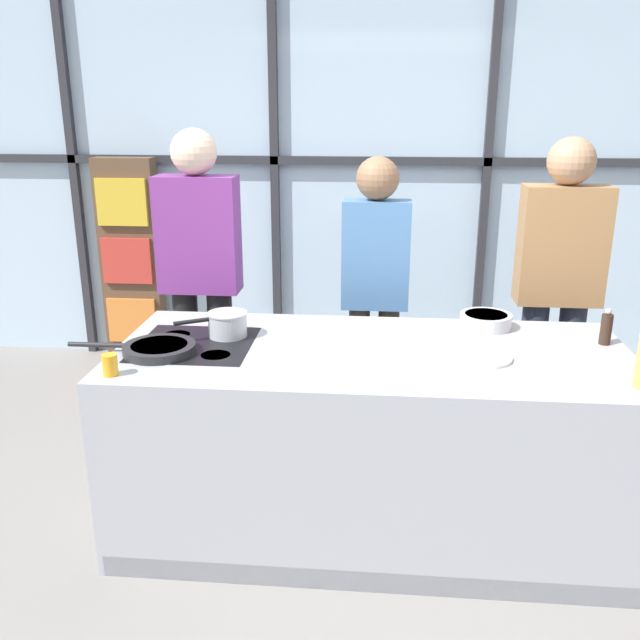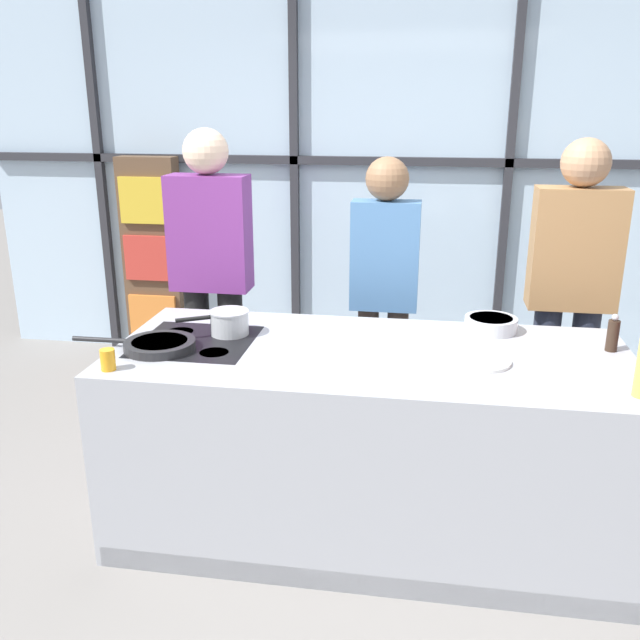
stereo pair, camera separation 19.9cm
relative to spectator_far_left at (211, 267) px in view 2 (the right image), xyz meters
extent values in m
plane|color=gray|center=(1.00, -0.86, -1.04)|extent=(18.00, 18.00, 0.00)
cube|color=silver|center=(1.00, 1.38, 0.36)|extent=(6.40, 0.04, 2.80)
cube|color=#2D2D33|center=(1.00, 1.33, 0.50)|extent=(6.40, 0.06, 0.06)
cube|color=#2D2D33|center=(-1.30, 1.33, 0.36)|extent=(0.06, 0.06, 2.80)
cube|color=#2D2D33|center=(0.23, 1.33, 0.36)|extent=(0.06, 0.06, 2.80)
cube|color=#2D2D33|center=(1.77, 1.33, 0.36)|extent=(0.06, 0.06, 2.80)
cube|color=brown|center=(-0.87, 1.20, -0.26)|extent=(0.45, 0.16, 1.56)
cube|color=orange|center=(-0.87, 1.11, -0.70)|extent=(0.38, 0.03, 0.34)
cube|color=red|center=(-0.87, 1.11, -0.23)|extent=(0.38, 0.03, 0.34)
cube|color=gold|center=(-0.87, 1.11, 0.21)|extent=(0.38, 0.03, 0.34)
cube|color=#A8AAB2|center=(1.00, -0.86, -0.59)|extent=(2.29, 0.98, 0.90)
cube|color=black|center=(0.20, -0.86, -0.15)|extent=(0.52, 0.52, 0.01)
cube|color=black|center=(1.00, -1.34, -0.99)|extent=(2.24, 0.03, 0.10)
cylinder|color=#38383D|center=(0.07, -0.99, -0.15)|extent=(0.13, 0.13, 0.01)
cylinder|color=#38383D|center=(0.32, -0.99, -0.15)|extent=(0.13, 0.13, 0.01)
cylinder|color=#38383D|center=(0.07, -0.74, -0.15)|extent=(0.13, 0.13, 0.01)
cylinder|color=#38383D|center=(0.32, -0.74, -0.15)|extent=(0.13, 0.13, 0.01)
cylinder|color=black|center=(0.10, 0.00, -0.59)|extent=(0.15, 0.15, 0.91)
cylinder|color=black|center=(-0.10, 0.00, -0.59)|extent=(0.15, 0.15, 0.91)
cube|color=#7A3384|center=(0.00, 0.00, 0.20)|extent=(0.45, 0.20, 0.65)
sphere|color=beige|center=(0.00, 0.00, 0.65)|extent=(0.25, 0.25, 0.25)
cylinder|color=#47382D|center=(1.08, 0.00, -0.62)|extent=(0.12, 0.12, 0.84)
cylinder|color=#47382D|center=(0.92, 0.00, -0.62)|extent=(0.12, 0.12, 0.84)
cube|color=#4C7AAD|center=(1.00, 0.00, 0.10)|extent=(0.37, 0.17, 0.60)
sphere|color=#8C6647|center=(1.00, 0.00, 0.52)|extent=(0.23, 0.23, 0.23)
cylinder|color=#232838|center=(2.10, 0.00, -0.59)|extent=(0.14, 0.14, 0.89)
cylinder|color=#232838|center=(1.90, 0.00, -0.59)|extent=(0.14, 0.14, 0.89)
cube|color=#A37547|center=(2.00, 0.00, 0.17)|extent=(0.45, 0.20, 0.64)
sphere|color=tan|center=(2.00, 0.00, 0.61)|extent=(0.25, 0.25, 0.25)
cylinder|color=#232326|center=(0.07, -0.99, -0.12)|extent=(0.32, 0.32, 0.04)
cylinder|color=#B26B2D|center=(0.07, -0.99, -0.11)|extent=(0.25, 0.25, 0.01)
cylinder|color=#232326|center=(-0.21, -0.99, -0.11)|extent=(0.25, 0.02, 0.02)
cylinder|color=silver|center=(0.32, -0.74, -0.09)|extent=(0.18, 0.18, 0.12)
cylinder|color=silver|center=(0.32, -0.74, -0.03)|extent=(0.19, 0.19, 0.01)
cylinder|color=black|center=(0.17, -0.82, -0.05)|extent=(0.15, 0.10, 0.02)
cylinder|color=white|center=(1.47, -0.93, -0.14)|extent=(0.26, 0.26, 0.01)
cylinder|color=silver|center=(1.55, -0.50, -0.11)|extent=(0.25, 0.25, 0.07)
cylinder|color=#4C4C51|center=(1.55, -0.50, -0.08)|extent=(0.20, 0.20, 0.01)
cylinder|color=#332319|center=(2.05, -0.69, -0.07)|extent=(0.05, 0.05, 0.14)
sphere|color=#B2B2B7|center=(2.05, -0.69, 0.01)|extent=(0.03, 0.03, 0.03)
cylinder|color=orange|center=(-0.04, -1.25, -0.10)|extent=(0.06, 0.06, 0.09)
camera|label=1|loc=(1.03, -3.69, 0.90)|focal=38.00mm
camera|label=2|loc=(1.23, -3.67, 0.90)|focal=38.00mm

